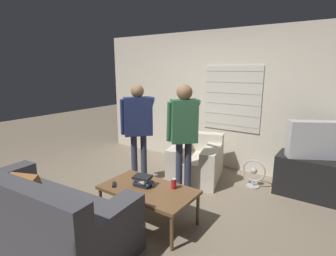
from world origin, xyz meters
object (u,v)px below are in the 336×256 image
(couch_blue, at_px, (40,217))
(person_left_standing, at_px, (138,122))
(spare_remote, at_px, (114,185))
(floor_fan, at_px, (254,173))
(book_stack, at_px, (143,181))
(soda_can, at_px, (174,184))
(person_right_standing, at_px, (184,127))
(tv, at_px, (316,140))
(coffee_table, at_px, (148,191))
(armchair_beige, at_px, (197,161))

(couch_blue, xyz_separation_m, person_left_standing, (-0.18, 1.82, 0.71))
(spare_remote, relative_size, floor_fan, 0.27)
(book_stack, height_order, soda_can, book_stack)
(spare_remote, bearing_deg, couch_blue, -152.83)
(book_stack, xyz_separation_m, floor_fan, (0.87, 1.71, -0.28))
(couch_blue, distance_m, floor_fan, 3.07)
(person_left_standing, xyz_separation_m, person_right_standing, (0.83, 0.03, 0.02))
(tv, relative_size, spare_remote, 6.25)
(coffee_table, bearing_deg, spare_remote, -155.85)
(book_stack, bearing_deg, coffee_table, -7.15)
(tv, height_order, spare_remote, tv)
(book_stack, bearing_deg, person_left_standing, 133.09)
(tv, height_order, soda_can, tv)
(soda_can, bearing_deg, person_left_standing, 149.53)
(person_right_standing, bearing_deg, couch_blue, -153.80)
(soda_can, bearing_deg, spare_remote, -151.81)
(tv, xyz_separation_m, person_right_standing, (-1.58, -1.03, 0.17))
(tv, height_order, book_stack, tv)
(couch_blue, distance_m, person_right_standing, 2.09)
(armchair_beige, relative_size, person_right_standing, 0.66)
(tv, distance_m, person_right_standing, 1.89)
(armchair_beige, bearing_deg, floor_fan, 177.76)
(soda_can, bearing_deg, tv, 52.98)
(tv, height_order, person_left_standing, person_left_standing)
(book_stack, bearing_deg, tv, 48.83)
(floor_fan, bearing_deg, couch_blue, -118.18)
(coffee_table, bearing_deg, book_stack, 172.85)
(floor_fan, bearing_deg, book_stack, -116.91)
(book_stack, xyz_separation_m, soda_can, (0.35, 0.16, -0.01))
(coffee_table, relative_size, person_right_standing, 0.70)
(person_right_standing, bearing_deg, soda_can, -112.18)
(armchair_beige, bearing_deg, couch_blue, 63.78)
(book_stack, bearing_deg, armchair_beige, 92.34)
(armchair_beige, height_order, coffee_table, armchair_beige)
(person_left_standing, distance_m, book_stack, 1.23)
(floor_fan, bearing_deg, coffee_table, -114.31)
(coffee_table, height_order, person_right_standing, person_right_standing)
(person_right_standing, relative_size, spare_remote, 13.60)
(spare_remote, bearing_deg, person_right_standing, 26.25)
(spare_remote, bearing_deg, person_left_standing, 70.55)
(armchair_beige, height_order, book_stack, armchair_beige)
(soda_can, relative_size, floor_fan, 0.28)
(coffee_table, bearing_deg, couch_blue, -124.29)
(person_left_standing, bearing_deg, spare_remote, -113.14)
(person_left_standing, distance_m, spare_remote, 1.24)
(tv, distance_m, floor_fan, 1.02)
(tv, distance_m, person_left_standing, 2.64)
(coffee_table, bearing_deg, armchair_beige, 95.71)
(couch_blue, distance_m, book_stack, 1.17)
(person_left_standing, xyz_separation_m, floor_fan, (1.63, 0.89, -0.80))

